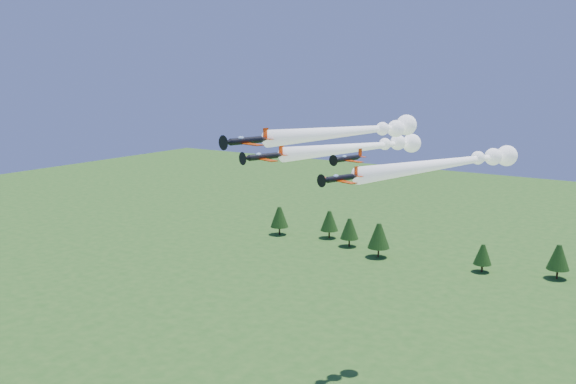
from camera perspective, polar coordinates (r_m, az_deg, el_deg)
The scene contains 5 objects.
plane_lead at distance 107.49m, azimuth 6.26°, elevation 5.45°, with size 14.79×41.70×3.70m.
plane_left at distance 120.71m, azimuth 6.84°, elevation 4.01°, with size 17.51×39.83×3.70m.
plane_right at distance 108.84m, azimuth 14.57°, elevation 2.57°, with size 17.59×43.84×3.70m.
plane_slot at distance 102.98m, azimuth 5.29°, elevation 2.98°, with size 6.45×7.09×2.25m.
treeline at distance 204.74m, azimuth 19.37°, elevation -5.11°, with size 173.37×19.54×11.97m.
Camera 1 is at (51.89, -81.29, 60.33)m, focal length 40.00 mm.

